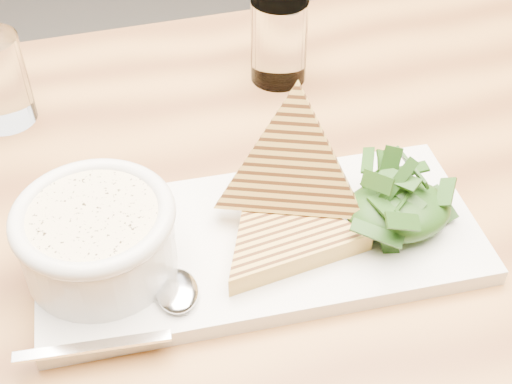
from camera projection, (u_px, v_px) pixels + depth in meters
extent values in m
cube|color=#B5793C|center=(132.00, 294.00, 0.62)|extent=(1.35, 0.98, 0.04)
cylinder|color=#B5793C|center=(490.00, 220.00, 1.22)|extent=(0.06, 0.06, 0.71)
cube|color=white|center=(260.00, 242.00, 0.63)|extent=(0.39, 0.19, 0.02)
cylinder|color=white|center=(99.00, 243.00, 0.58)|extent=(0.13, 0.13, 0.05)
cylinder|color=#FEE5B1|center=(93.00, 217.00, 0.56)|extent=(0.11, 0.11, 0.01)
torus|color=white|center=(92.00, 215.00, 0.56)|extent=(0.13, 0.13, 0.01)
ellipsoid|color=#10330A|center=(398.00, 210.00, 0.62)|extent=(0.09, 0.07, 0.04)
ellipsoid|color=silver|center=(177.00, 291.00, 0.57)|extent=(0.03, 0.05, 0.01)
cube|color=silver|center=(93.00, 347.00, 0.53)|extent=(0.12, 0.01, 0.00)
cylinder|color=white|center=(279.00, 40.00, 0.80)|extent=(0.06, 0.06, 0.10)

